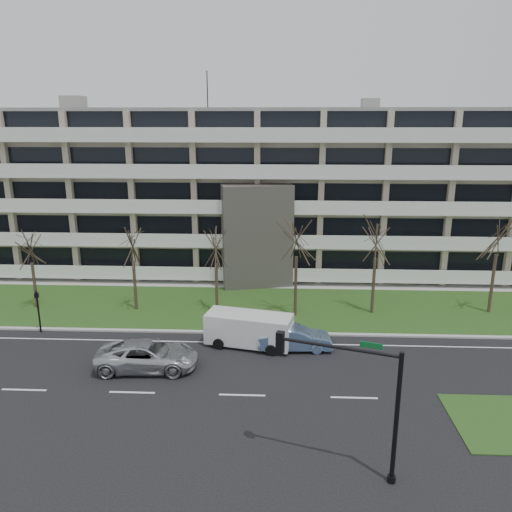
{
  "coord_description": "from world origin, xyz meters",
  "views": [
    {
      "loc": [
        1.82,
        -23.83,
        14.34
      ],
      "look_at": [
        0.3,
        10.0,
        5.03
      ],
      "focal_mm": 35.0,
      "sensor_mm": 36.0,
      "label": 1
    }
  ],
  "objects_px": {
    "silver_pickup": "(147,356)",
    "blue_sedan": "(295,338)",
    "white_van": "(250,327)",
    "traffic_signal": "(354,389)",
    "pedestrian_signal": "(38,306)"
  },
  "relations": [
    {
      "from": "pedestrian_signal",
      "to": "white_van",
      "type": "bearing_deg",
      "value": -24.52
    },
    {
      "from": "white_van",
      "to": "blue_sedan",
      "type": "bearing_deg",
      "value": 4.49
    },
    {
      "from": "white_van",
      "to": "traffic_signal",
      "type": "height_order",
      "value": "traffic_signal"
    },
    {
      "from": "silver_pickup",
      "to": "white_van",
      "type": "height_order",
      "value": "white_van"
    },
    {
      "from": "white_van",
      "to": "traffic_signal",
      "type": "distance_m",
      "value": 13.18
    },
    {
      "from": "blue_sedan",
      "to": "silver_pickup",
      "type": "bearing_deg",
      "value": 105.26
    },
    {
      "from": "blue_sedan",
      "to": "traffic_signal",
      "type": "relative_size",
      "value": 0.79
    },
    {
      "from": "pedestrian_signal",
      "to": "silver_pickup",
      "type": "bearing_deg",
      "value": -47.74
    },
    {
      "from": "blue_sedan",
      "to": "white_van",
      "type": "bearing_deg",
      "value": 78.36
    },
    {
      "from": "silver_pickup",
      "to": "pedestrian_signal",
      "type": "bearing_deg",
      "value": 58.32
    },
    {
      "from": "blue_sedan",
      "to": "pedestrian_signal",
      "type": "bearing_deg",
      "value": 80.47
    },
    {
      "from": "silver_pickup",
      "to": "blue_sedan",
      "type": "bearing_deg",
      "value": -74.09
    },
    {
      "from": "silver_pickup",
      "to": "traffic_signal",
      "type": "xyz_separation_m",
      "value": [
        10.79,
        -8.58,
        3.07
      ]
    },
    {
      "from": "pedestrian_signal",
      "to": "blue_sedan",
      "type": "bearing_deg",
      "value": -24.94
    },
    {
      "from": "white_van",
      "to": "traffic_signal",
      "type": "xyz_separation_m",
      "value": [
        4.87,
        -11.97,
        2.61
      ]
    }
  ]
}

